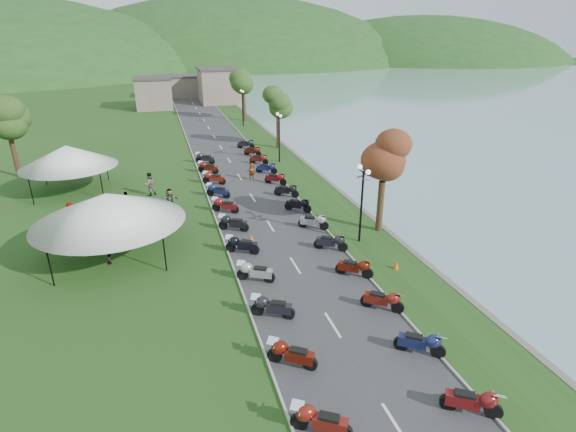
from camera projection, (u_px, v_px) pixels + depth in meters
road at (229, 160)px, 47.68m from camera, size 7.00×120.00×0.02m
hills_backdrop at (168, 63)px, 189.61m from camera, size 360.00×120.00×76.00m
far_building at (180, 88)px, 86.13m from camera, size 18.00×16.00×5.00m
moto_row_left at (244, 245)px, 27.69m from camera, size 2.60×44.57×1.10m
moto_row_right at (298, 205)px, 34.11m from camera, size 2.60×43.24×1.10m
vendor_tent_main at (111, 225)px, 26.97m from camera, size 5.92×5.92×4.00m
vendor_tent_side at (70, 169)px, 37.86m from camera, size 5.21×5.21×4.00m
tree_lakeside at (383, 174)px, 29.58m from camera, size 2.89×2.89×8.04m
pedestrian_a at (135, 234)px, 30.55m from camera, size 0.69×0.65×1.53m
pedestrian_b at (151, 195)px, 37.69m from camera, size 1.08×0.86×1.96m
pedestrian_c at (109, 264)px, 26.63m from camera, size 0.72×1.18×1.70m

